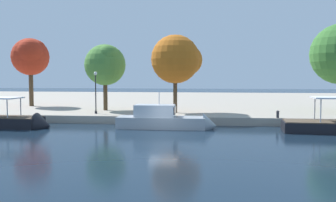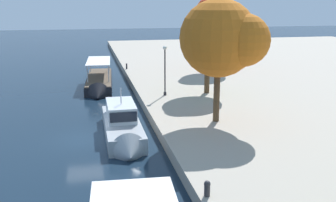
# 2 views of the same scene
# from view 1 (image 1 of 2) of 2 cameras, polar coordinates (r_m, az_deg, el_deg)

# --- Properties ---
(ground_plane) EXTENTS (220.00, 220.00, 0.00)m
(ground_plane) POSITION_cam_1_polar(r_m,az_deg,el_deg) (32.34, -0.76, -4.88)
(ground_plane) COLOR #142333
(dock_promenade) EXTENTS (120.00, 55.00, 0.81)m
(dock_promenade) POSITION_cam_1_polar(r_m,az_deg,el_deg) (64.58, 2.93, -0.12)
(dock_promenade) COLOR #A39989
(dock_promenade) RESTS_ON ground_plane
(motor_yacht_1) EXTENTS (9.27, 2.46, 4.20)m
(motor_yacht_1) POSITION_cam_1_polar(r_m,az_deg,el_deg) (34.93, -0.15, -3.22)
(motor_yacht_1) COLOR #9EA3A8
(motor_yacht_1) RESTS_ON ground_plane
(mooring_bollard_1) EXTENTS (0.30, 0.30, 0.74)m
(mooring_bollard_1) POSITION_cam_1_polar(r_m,az_deg,el_deg) (37.94, 16.50, -1.91)
(mooring_bollard_1) COLOR #2D2D33
(mooring_bollard_1) RESTS_ON dock_promenade
(lamp_post) EXTENTS (0.38, 0.38, 4.57)m
(lamp_post) POSITION_cam_1_polar(r_m,az_deg,el_deg) (41.08, -11.05, 1.84)
(lamp_post) COLOR black
(lamp_post) RESTS_ON dock_promenade
(tree_0) EXTENTS (5.67, 5.83, 8.68)m
(tree_0) POSITION_cam_1_polar(r_m,az_deg,el_deg) (41.70, 1.32, 6.22)
(tree_0) COLOR #4C3823
(tree_0) RESTS_ON dock_promenade
(tree_2) EXTENTS (4.89, 4.89, 7.87)m
(tree_2) POSITION_cam_1_polar(r_m,az_deg,el_deg) (44.81, -9.66, 5.54)
(tree_2) COLOR #4C3823
(tree_2) RESTS_ON dock_promenade
(tree_3) EXTENTS (5.01, 5.28, 9.20)m
(tree_3) POSITION_cam_1_polar(r_m,az_deg,el_deg) (53.61, -20.32, 6.58)
(tree_3) COLOR #4C3823
(tree_3) RESTS_ON dock_promenade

